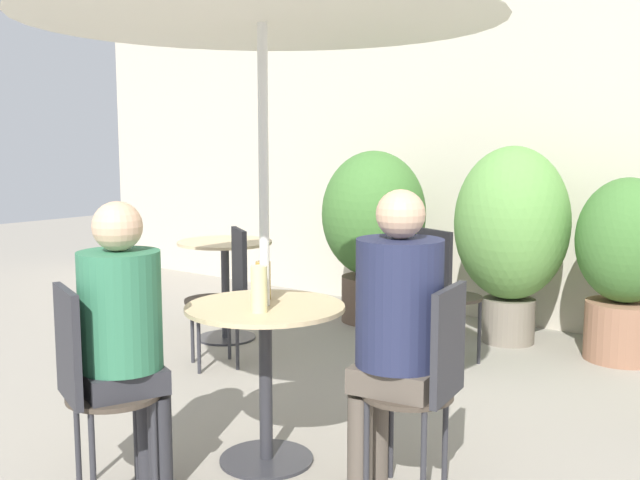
{
  "coord_description": "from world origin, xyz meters",
  "views": [
    {
      "loc": [
        2.29,
        -2.21,
        1.46
      ],
      "look_at": [
        0.11,
        0.61,
        0.98
      ],
      "focal_mm": 42.0,
      "sensor_mm": 36.0,
      "label": 1
    }
  ],
  "objects_px": {
    "seated_person_1": "(396,319)",
    "bistro_chair_3": "(443,284)",
    "potted_plant_1": "(512,229)",
    "bistro_chair_1": "(428,374)",
    "cafe_table_far": "(225,269)",
    "cafe_table_near": "(265,348)",
    "potted_plant_0": "(374,224)",
    "seated_person_0": "(124,324)",
    "beer_glass_0": "(259,289)",
    "bistro_chair_0": "(90,376)",
    "potted_plant_2": "(626,259)",
    "bistro_chair_2": "(227,285)",
    "beer_glass_1": "(263,280)"
  },
  "relations": [
    {
      "from": "bistro_chair_2",
      "to": "potted_plant_0",
      "type": "relative_size",
      "value": 0.65
    },
    {
      "from": "beer_glass_0",
      "to": "cafe_table_far",
      "type": "bearing_deg",
      "value": 138.62
    },
    {
      "from": "seated_person_0",
      "to": "potted_plant_2",
      "type": "xyz_separation_m",
      "value": [
        1.04,
        3.22,
        -0.05
      ]
    },
    {
      "from": "seated_person_0",
      "to": "potted_plant_0",
      "type": "relative_size",
      "value": 0.89
    },
    {
      "from": "beer_glass_0",
      "to": "potted_plant_0",
      "type": "relative_size",
      "value": 0.15
    },
    {
      "from": "potted_plant_0",
      "to": "cafe_table_near",
      "type": "bearing_deg",
      "value": -66.4
    },
    {
      "from": "bistro_chair_1",
      "to": "cafe_table_far",
      "type": "bearing_deg",
      "value": -126.65
    },
    {
      "from": "seated_person_1",
      "to": "potted_plant_0",
      "type": "bearing_deg",
      "value": -153.23
    },
    {
      "from": "bistro_chair_2",
      "to": "beer_glass_1",
      "type": "bearing_deg",
      "value": -4.89
    },
    {
      "from": "beer_glass_0",
      "to": "bistro_chair_1",
      "type": "bearing_deg",
      "value": 18.22
    },
    {
      "from": "seated_person_0",
      "to": "potted_plant_0",
      "type": "bearing_deg",
      "value": -52.99
    },
    {
      "from": "bistro_chair_2",
      "to": "cafe_table_far",
      "type": "bearing_deg",
      "value": 169.49
    },
    {
      "from": "bistro_chair_0",
      "to": "bistro_chair_1",
      "type": "relative_size",
      "value": 1.0
    },
    {
      "from": "bistro_chair_1",
      "to": "beer_glass_1",
      "type": "distance_m",
      "value": 0.91
    },
    {
      "from": "beer_glass_0",
      "to": "bistro_chair_3",
      "type": "bearing_deg",
      "value": 94.73
    },
    {
      "from": "beer_glass_0",
      "to": "cafe_table_near",
      "type": "bearing_deg",
      "value": 121.47
    },
    {
      "from": "seated_person_1",
      "to": "bistro_chair_3",
      "type": "bearing_deg",
      "value": -166.09
    },
    {
      "from": "cafe_table_near",
      "to": "bistro_chair_2",
      "type": "bearing_deg",
      "value": 141.17
    },
    {
      "from": "bistro_chair_0",
      "to": "seated_person_0",
      "type": "xyz_separation_m",
      "value": [
        0.05,
        0.13,
        0.19
      ]
    },
    {
      "from": "beer_glass_0",
      "to": "seated_person_0",
      "type": "bearing_deg",
      "value": -122.19
    },
    {
      "from": "bistro_chair_1",
      "to": "bistro_chair_3",
      "type": "bearing_deg",
      "value": -161.9
    },
    {
      "from": "potted_plant_2",
      "to": "bistro_chair_3",
      "type": "bearing_deg",
      "value": -137.66
    },
    {
      "from": "seated_person_0",
      "to": "seated_person_1",
      "type": "relative_size",
      "value": 0.96
    },
    {
      "from": "bistro_chair_3",
      "to": "potted_plant_0",
      "type": "distance_m",
      "value": 1.26
    },
    {
      "from": "bistro_chair_0",
      "to": "potted_plant_0",
      "type": "height_order",
      "value": "potted_plant_0"
    },
    {
      "from": "bistro_chair_1",
      "to": "bistro_chair_3",
      "type": "height_order",
      "value": "same"
    },
    {
      "from": "seated_person_0",
      "to": "potted_plant_1",
      "type": "relative_size",
      "value": 0.86
    },
    {
      "from": "potted_plant_0",
      "to": "potted_plant_1",
      "type": "relative_size",
      "value": 0.97
    },
    {
      "from": "beer_glass_1",
      "to": "potted_plant_1",
      "type": "xyz_separation_m",
      "value": [
        0.12,
        2.5,
        0.01
      ]
    },
    {
      "from": "cafe_table_near",
      "to": "seated_person_1",
      "type": "xyz_separation_m",
      "value": [
        0.62,
        0.09,
        0.21
      ]
    },
    {
      "from": "bistro_chair_1",
      "to": "seated_person_0",
      "type": "relative_size",
      "value": 0.73
    },
    {
      "from": "cafe_table_far",
      "to": "potted_plant_0",
      "type": "height_order",
      "value": "potted_plant_0"
    },
    {
      "from": "bistro_chair_0",
      "to": "bistro_chair_2",
      "type": "bearing_deg",
      "value": -40.42
    },
    {
      "from": "cafe_table_far",
      "to": "bistro_chair_3",
      "type": "height_order",
      "value": "bistro_chair_3"
    },
    {
      "from": "cafe_table_far",
      "to": "potted_plant_1",
      "type": "height_order",
      "value": "potted_plant_1"
    },
    {
      "from": "bistro_chair_3",
      "to": "potted_plant_0",
      "type": "height_order",
      "value": "potted_plant_0"
    },
    {
      "from": "cafe_table_far",
      "to": "bistro_chair_1",
      "type": "bearing_deg",
      "value": -28.01
    },
    {
      "from": "cafe_table_near",
      "to": "seated_person_0",
      "type": "relative_size",
      "value": 0.6
    },
    {
      "from": "cafe_table_near",
      "to": "seated_person_0",
      "type": "bearing_deg",
      "value": -111.36
    },
    {
      "from": "potted_plant_2",
      "to": "potted_plant_0",
      "type": "bearing_deg",
      "value": -176.62
    },
    {
      "from": "cafe_table_far",
      "to": "potted_plant_0",
      "type": "distance_m",
      "value": 1.28
    },
    {
      "from": "bistro_chair_1",
      "to": "seated_person_0",
      "type": "xyz_separation_m",
      "value": [
        -1.0,
        -0.7,
        0.19
      ]
    },
    {
      "from": "bistro_chair_2",
      "to": "potted_plant_1",
      "type": "bearing_deg",
      "value": 87.04
    },
    {
      "from": "cafe_table_near",
      "to": "bistro_chair_0",
      "type": "height_order",
      "value": "bistro_chair_0"
    },
    {
      "from": "bistro_chair_3",
      "to": "potted_plant_0",
      "type": "bearing_deg",
      "value": -13.98
    },
    {
      "from": "cafe_table_near",
      "to": "beer_glass_0",
      "type": "distance_m",
      "value": 0.32
    },
    {
      "from": "bistro_chair_3",
      "to": "potted_plant_1",
      "type": "height_order",
      "value": "potted_plant_1"
    },
    {
      "from": "beer_glass_1",
      "to": "bistro_chair_3",
      "type": "bearing_deg",
      "value": 89.88
    },
    {
      "from": "cafe_table_far",
      "to": "beer_glass_1",
      "type": "distance_m",
      "value": 2.05
    },
    {
      "from": "cafe_table_far",
      "to": "beer_glass_1",
      "type": "xyz_separation_m",
      "value": [
        1.56,
        -1.31,
        0.29
      ]
    }
  ]
}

